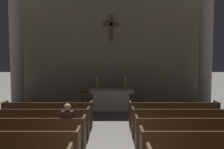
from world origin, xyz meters
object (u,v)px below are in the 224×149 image
Objects in this scene: pew_right_row_5 at (175,114)px; candlestick_right at (126,85)px; pew_right_row_3 at (196,133)px; altar at (112,99)px; pew_left_row_2 at (9,149)px; pew_left_row_4 at (40,122)px; lone_worshipper at (69,125)px; pew_right_row_4 at (184,122)px; candlestick_left at (98,85)px; pew_left_row_5 at (49,114)px; column_left_third at (17,38)px; column_right_third at (207,38)px; lectern at (86,104)px; pew_left_row_3 at (27,133)px; pew_right_row_2 at (214,149)px.

candlestick_right is at bearing 120.21° from pew_right_row_5.
pew_right_row_3 is 5.56m from altar.
pew_left_row_4 is at bearing 90.00° from pew_left_row_2.
pew_right_row_3 is 3.53m from lone_worshipper.
candlestick_left reaches higher than pew_right_row_4.
pew_left_row_5 is 0.45× the size of column_left_third.
candlestick_right reaches higher than pew_right_row_4.
pew_right_row_4 is 4.61× the size of candlestick_right.
column_right_third reaches higher than pew_left_row_4.
lectern reaches higher than pew_right_row_5.
pew_left_row_5 is 4.23m from candlestick_right.
pew_right_row_3 is at bearing -90.00° from pew_right_row_5.
pew_left_row_5 is at bearing -52.04° from column_left_third.
pew_left_row_3 is at bearing -107.23° from lectern.
lone_worshipper is at bearing 162.01° from pew_right_row_2.
candlestick_left reaches higher than pew_right_row_2.
pew_right_row_2 is at bearing -42.03° from column_left_third.
candlestick_left reaches higher than pew_right_row_5.
pew_left_row_2 is 3.32m from pew_left_row_5.
column_left_third reaches higher than candlestick_right.
candlestick_right reaches higher than pew_left_row_2.
lectern is (1.19, 4.94, 0.07)m from pew_left_row_2.
candlestick_left is (-0.70, 0.00, 0.71)m from altar.
pew_right_row_2 is at bearing -63.63° from candlestick_left.
pew_right_row_4 is 5.03m from candlestick_left.
pew_right_row_5 is 5.00m from column_right_third.
pew_right_row_2 is at bearing -54.69° from lectern.
pew_right_row_5 is 2.86× the size of lectern.
pew_right_row_3 is 5.20m from lectern.
candlestick_right is at bearing -176.41° from column_right_third.
candlestick_right is (-1.65, 2.83, 0.76)m from pew_right_row_5.
candlestick_left is (1.65, 3.93, 0.76)m from pew_left_row_4.
lectern is 0.87× the size of lone_worshipper.
pew_left_row_4 is 5.03m from candlestick_right.
column_left_third reaches higher than candlestick_left.
lectern reaches higher than altar.
pew_right_row_4 and pew_right_row_5 have the same top height.
lectern is (1.19, 1.63, 0.07)m from pew_left_row_5.
pew_left_row_2 is at bearing -144.75° from pew_right_row_5.
pew_right_row_3 is 5.94m from candlestick_left.
pew_right_row_2 and pew_right_row_3 have the same top height.
column_right_third is (7.10, 6.40, 3.11)m from pew_left_row_2.
pew_left_row_2 is 1.00× the size of pew_left_row_5.
altar is (-2.35, 3.93, 0.06)m from pew_right_row_4.
pew_right_row_5 is 2.50× the size of lone_worshipper.
pew_right_row_5 is (0.00, 1.11, 0.00)m from pew_right_row_4.
pew_left_row_2 is 1.00× the size of pew_right_row_2.
pew_left_row_4 is 1.60m from lone_worshipper.
column_left_third is (-7.10, 4.19, 3.11)m from pew_right_row_4.
altar is at bearing -0.00° from candlestick_left.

